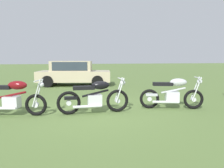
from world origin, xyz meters
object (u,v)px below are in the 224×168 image
car_beige (73,72)px  motorcycle_silver (172,93)px  motorcycle_maroon (12,98)px  motorcycle_black (95,97)px

car_beige → motorcycle_silver: bearing=-57.3°
motorcycle_maroon → motorcycle_silver: same height
motorcycle_maroon → car_beige: (1.99, 6.49, 0.31)m
motorcycle_maroon → motorcycle_black: size_ratio=0.93×
motorcycle_maroon → motorcycle_black: same height
motorcycle_silver → car_beige: size_ratio=0.43×
motorcycle_maroon → car_beige: bearing=87.2°
motorcycle_maroon → car_beige: 6.80m
motorcycle_maroon → motorcycle_silver: (4.70, -0.25, -0.00)m
motorcycle_silver → car_beige: 7.28m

